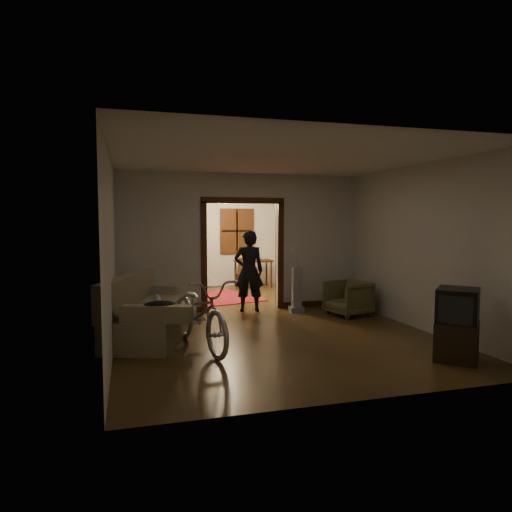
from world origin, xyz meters
name	(u,v)px	position (x,y,z in m)	size (l,w,h in m)	color
floor	(252,317)	(0.00, 0.00, 0.00)	(5.00, 8.50, 0.01)	#382612
ceiling	(252,170)	(0.00, 0.00, 2.80)	(5.00, 8.50, 0.01)	white
wall_back	(212,236)	(0.00, 4.25, 1.40)	(5.00, 0.02, 2.80)	beige
wall_left	(114,246)	(-2.50, 0.00, 1.40)	(0.02, 8.50, 2.80)	beige
wall_right	(369,243)	(2.50, 0.00, 1.40)	(0.02, 8.50, 2.80)	beige
partition_wall	(242,242)	(0.00, 0.75, 1.40)	(5.00, 0.14, 2.80)	beige
door_casing	(242,257)	(0.00, 0.75, 1.10)	(1.74, 0.20, 2.32)	#381D0C
far_window	(237,231)	(0.70, 4.21, 1.55)	(0.98, 0.06, 1.28)	black
chandelier	(225,200)	(0.00, 2.50, 2.35)	(0.24, 0.24, 0.24)	#FFE0A5
light_switch	(291,249)	(1.05, 0.68, 1.25)	(0.08, 0.01, 0.12)	silver
sofa	(153,306)	(-1.91, -1.07, 0.50)	(0.98, 2.18, 1.00)	#766D4E
rolled_paper	(158,301)	(-1.81, -0.77, 0.53)	(0.10, 0.10, 0.82)	beige
jacket	(160,305)	(-1.86, -1.98, 0.68)	(0.46, 0.34, 0.13)	black
bicycle	(200,312)	(-1.28, -1.85, 0.52)	(0.69, 1.99, 1.05)	silver
armchair	(348,298)	(1.85, -0.37, 0.34)	(0.73, 0.75, 0.68)	brown
tv_stand	(456,341)	(1.92, -3.35, 0.26)	(0.57, 0.52, 0.52)	black
crt_tv	(458,306)	(1.92, -3.35, 0.72)	(0.56, 0.50, 0.48)	black
vacuum	(296,290)	(1.00, 0.23, 0.45)	(0.28, 0.22, 0.90)	gray
person	(249,271)	(0.08, 0.54, 0.83)	(0.60, 0.40, 1.65)	black
oriental_rug	(220,297)	(-0.17, 2.32, 0.01)	(1.51, 1.98, 0.02)	maroon
locker	(168,255)	(-1.26, 3.74, 0.95)	(0.95, 0.53, 1.91)	#203621
globe	(168,217)	(-1.26, 3.74, 1.94)	(0.27, 0.27, 0.27)	#1E5972
desk	(253,274)	(1.04, 3.72, 0.37)	(1.01, 0.57, 0.75)	black
desk_chair	(244,273)	(0.71, 3.41, 0.43)	(0.38, 0.38, 0.86)	black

